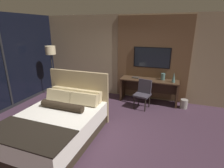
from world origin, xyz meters
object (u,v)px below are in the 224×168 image
tv (152,58)px  floor_lamp (51,54)px  book (135,77)px  vase_short (163,77)px  desk (149,86)px  desk_chair (143,91)px  waste_bin (184,104)px  bed (58,123)px  vase_tall (174,78)px

tv → floor_lamp: floor_lamp is taller
floor_lamp → book: 2.99m
tv → vase_short: 0.71m
floor_lamp → book: bearing=12.1°
desk → desk_chair: desk_chair is taller
desk_chair → waste_bin: (1.21, 0.34, -0.38)m
desk → book: 0.53m
vase_short → desk_chair: bearing=-131.1°
bed → book: (1.14, 2.72, 0.43)m
book → floor_lamp: bearing=-167.9°
desk_chair → vase_short: size_ratio=4.12×
desk_chair → vase_tall: (0.83, 0.42, 0.41)m
desk → tv: 0.95m
floor_lamp → desk: bearing=10.7°
bed → tv: (1.60, 2.95, 1.09)m
desk → floor_lamp: size_ratio=1.03×
vase_tall → vase_short: size_ratio=1.41×
desk_chair → desk: bearing=91.6°
bed → vase_short: bearing=54.4°
tv → book: bearing=-153.4°
desk → book: book is taller
vase_short → waste_bin: (0.71, -0.24, -0.74)m
desk → vase_tall: bearing=-7.0°
floor_lamp → vase_short: size_ratio=8.42×
waste_bin → vase_tall: bearing=169.0°
desk_chair → tv: bearing=94.7°
tv → floor_lamp: 3.40m
bed → vase_tall: size_ratio=7.36×
bed → vase_tall: (2.34, 2.64, 0.56)m
vase_short → book: 0.88m
floor_lamp → vase_tall: (4.03, 0.53, -0.58)m
desk_chair → vase_short: (0.50, 0.58, 0.37)m
floor_lamp → waste_bin: (4.41, 0.46, -1.36)m
desk_chair → vase_tall: 1.02m
floor_lamp → tv: bearing=14.3°
bed → desk_chair: size_ratio=2.53×
desk → floor_lamp: bearing=-169.3°
bed → desk_chair: 2.69m
desk_chair → floor_lamp: bearing=-165.8°
desk → book: bearing=-178.4°
tv → waste_bin: bearing=-18.9°
bed → book: size_ratio=9.72×
book → desk: bearing=1.6°
waste_bin → desk_chair: bearing=-164.2°
desk → bed: bearing=-120.4°
vase_tall → bed: bearing=-131.5°
book → waste_bin: size_ratio=0.81×
bed → vase_tall: bearing=48.5°
floor_lamp → vase_short: floor_lamp is taller
vase_tall → floor_lamp: bearing=-172.5°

